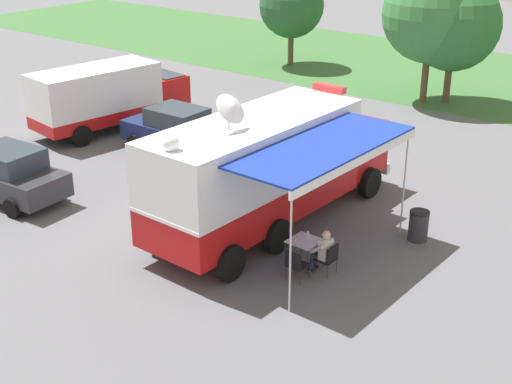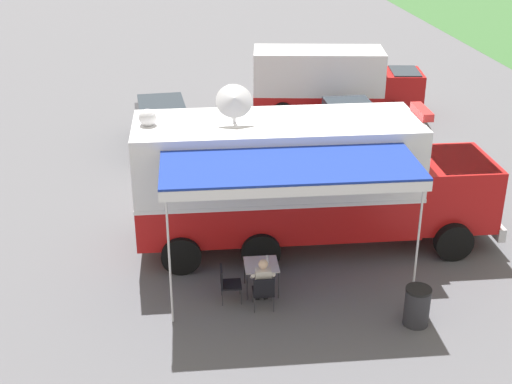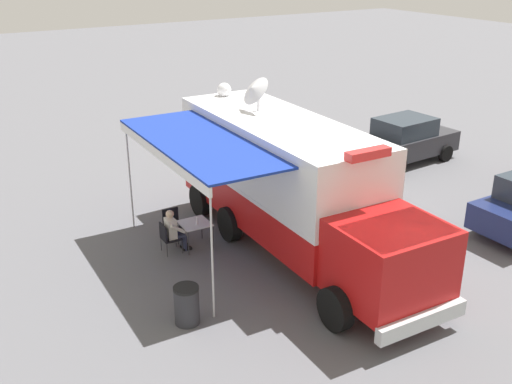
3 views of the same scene
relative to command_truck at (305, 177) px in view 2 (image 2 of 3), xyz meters
The scene contains 12 objects.
ground_plane 2.08m from the command_truck, 94.25° to the right, with size 100.00×100.00×0.00m, color #5B5B60.
lot_stripe 3.73m from the command_truck, behind, with size 0.12×4.80×0.01m, color silver.
command_truck is the anchor object (origin of this frame).
folding_table 2.92m from the command_truck, 33.29° to the right, with size 0.82×0.82×0.73m.
water_bottle 2.79m from the command_truck, 30.65° to the right, with size 0.07×0.07×0.22m.
folding_chair_at_table 3.65m from the command_truck, 26.56° to the right, with size 0.49×0.49×0.87m.
folding_chair_beside_table 3.69m from the command_truck, 42.45° to the right, with size 0.49×0.49×0.87m.
seated_responder 3.44m from the command_truck, 27.99° to the right, with size 0.67×0.56×1.25m.
trash_bin 4.61m from the command_truck, 24.01° to the left, with size 0.57×0.57×0.91m.
support_truck 11.33m from the command_truck, 163.68° to the left, with size 3.10×7.03×2.70m.
car_behind_truck 8.78m from the command_truck, 154.94° to the right, with size 4.31×2.22×1.76m.
car_far_corner 7.40m from the command_truck, 156.56° to the left, with size 4.21×2.05×1.76m.
Camera 2 is at (16.53, -2.66, 9.15)m, focal length 49.40 mm.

